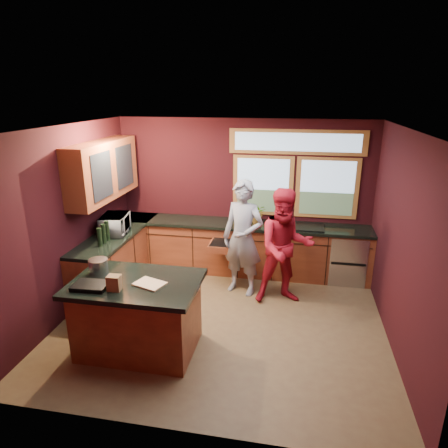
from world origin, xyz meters
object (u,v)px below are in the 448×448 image
(island, at_px, (138,315))
(cutting_board, at_px, (150,284))
(person_grey, at_px, (243,238))
(stock_pot, at_px, (99,266))
(person_red, at_px, (285,247))

(island, distance_m, cutting_board, 0.52)
(person_grey, relative_size, stock_pot, 7.75)
(person_red, bearing_deg, island, -152.74)
(cutting_board, distance_m, stock_pot, 0.78)
(island, bearing_deg, person_grey, 58.75)
(person_red, distance_m, stock_pot, 2.69)
(island, height_order, cutting_board, cutting_board)
(person_grey, relative_size, cutting_board, 5.32)
(person_grey, relative_size, person_red, 1.03)
(island, height_order, person_grey, person_grey)
(cutting_board, relative_size, stock_pot, 1.46)
(cutting_board, bearing_deg, island, 165.96)
(person_red, height_order, stock_pot, person_red)
(person_red, xyz_separation_m, cutting_board, (-1.54, -1.62, 0.05))
(person_grey, bearing_deg, stock_pot, -116.87)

